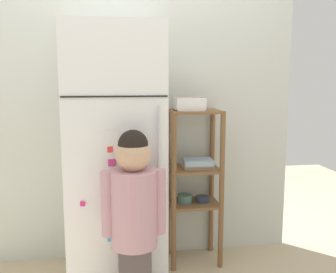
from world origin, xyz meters
The scene contains 5 objects.
kitchen_wall_back centered at (0.00, 0.39, 1.07)m, with size 2.41×0.03×2.15m, color silver.
refrigerator centered at (-0.12, 0.02, 0.82)m, with size 0.58×0.71×1.65m.
child_standing centered at (-0.04, -0.44, 0.65)m, with size 0.34×0.25×1.07m.
pantry_shelf_unit centered at (0.43, 0.21, 0.64)m, with size 0.37×0.30×1.11m.
fruit_bin centered at (0.40, 0.20, 1.15)m, with size 0.20×0.17×0.09m.
Camera 1 is at (-0.16, -2.45, 1.34)m, focal length 41.85 mm.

